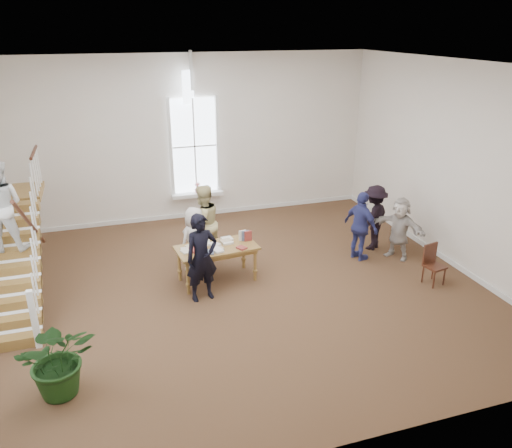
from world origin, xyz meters
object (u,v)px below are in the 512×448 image
object	(u,v)px
elderly_woman	(195,240)
woman_cluster_c	(399,228)
person_yellow	(203,223)
woman_cluster_a	(361,226)
library_table	(216,250)
woman_cluster_b	(374,218)
side_chair	(433,262)
floor_plant	(59,358)
police_officer	(202,258)

from	to	relation	value
elderly_woman	woman_cluster_c	world-z (taller)	elderly_woman
person_yellow	woman_cluster_a	distance (m)	3.64
library_table	woman_cluster_c	bearing A→B (deg)	-8.28
library_table	woman_cluster_b	size ratio (longest dim) A/B	1.10
side_chair	woman_cluster_b	bearing A→B (deg)	86.87
woman_cluster_a	woman_cluster_b	size ratio (longest dim) A/B	1.02
elderly_woman	woman_cluster_c	distance (m)	4.75
woman_cluster_a	person_yellow	bearing A→B (deg)	54.72
library_table	person_yellow	size ratio (longest dim) A/B	0.97
person_yellow	woman_cluster_c	size ratio (longest dim) A/B	1.22
person_yellow	floor_plant	size ratio (longest dim) A/B	1.49
elderly_woman	person_yellow	bearing A→B (deg)	-147.86
elderly_woman	floor_plant	distance (m)	4.30
library_table	elderly_woman	xyz separation A→B (m)	(-0.34, 0.60, 0.04)
person_yellow	police_officer	bearing A→B (deg)	51.60
library_table	person_yellow	world-z (taller)	person_yellow
woman_cluster_c	side_chair	world-z (taller)	woman_cluster_c
woman_cluster_a	woman_cluster_b	world-z (taller)	woman_cluster_a
police_officer	library_table	bearing A→B (deg)	44.65
woman_cluster_c	floor_plant	distance (m)	7.82
side_chair	elderly_woman	bearing A→B (deg)	144.05
library_table	woman_cluster_c	distance (m)	4.35
person_yellow	library_table	bearing A→B (deg)	66.45
police_officer	person_yellow	xyz separation A→B (m)	(0.40, 1.75, 0.01)
woman_cluster_b	floor_plant	size ratio (longest dim) A/B	1.32
police_officer	elderly_woman	bearing A→B (deg)	74.00
floor_plant	woman_cluster_c	bearing A→B (deg)	19.37
woman_cluster_c	floor_plant	xyz separation A→B (m)	(-7.37, -2.59, -0.13)
woman_cluster_b	woman_cluster_a	bearing A→B (deg)	2.76
woman_cluster_b	woman_cluster_c	xyz separation A→B (m)	(0.30, -0.65, -0.06)
elderly_woman	woman_cluster_c	bearing A→B (deg)	143.84
woman_cluster_c	side_chair	distance (m)	1.33
library_table	side_chair	size ratio (longest dim) A/B	2.03
elderly_woman	police_officer	bearing A→B (deg)	58.53
person_yellow	side_chair	bearing A→B (deg)	124.16
police_officer	woman_cluster_b	world-z (taller)	police_officer
elderly_woman	floor_plant	bearing A→B (deg)	24.40
police_officer	side_chair	bearing A→B (deg)	-21.13
woman_cluster_b	person_yellow	bearing A→B (deg)	-42.67
elderly_woman	woman_cluster_a	size ratio (longest dim) A/B	0.91
woman_cluster_c	floor_plant	bearing A→B (deg)	-100.37
elderly_woman	person_yellow	distance (m)	0.61
woman_cluster_a	woman_cluster_c	world-z (taller)	woman_cluster_a
library_table	woman_cluster_b	bearing A→B (deg)	0.73
woman_cluster_c	woman_cluster_a	bearing A→B (deg)	-132.28
woman_cluster_b	floor_plant	bearing A→B (deg)	-9.49
library_table	side_chair	world-z (taller)	side_chair
library_table	woman_cluster_a	distance (m)	3.45
person_yellow	woman_cluster_a	bearing A→B (deg)	137.49
woman_cluster_a	police_officer	bearing A→B (deg)	81.71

